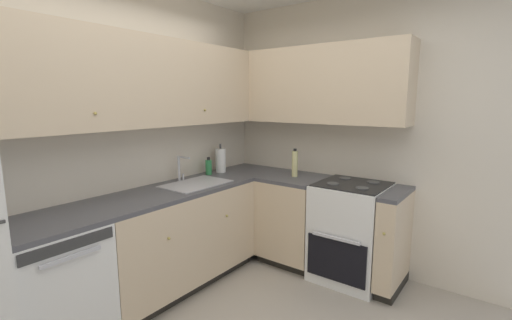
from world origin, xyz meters
name	(u,v)px	position (x,y,z in m)	size (l,w,h in m)	color
wall_back	(108,143)	(0.00, 1.44, 1.33)	(3.64, 0.05, 2.67)	beige
wall_right	(358,136)	(1.80, 0.00, 1.33)	(0.05, 2.93, 2.67)	beige
dishwasher	(52,289)	(-0.66, 1.11, 0.44)	(0.60, 0.63, 0.88)	white
lower_cabinets_back	(177,239)	(0.41, 1.12, 0.44)	(1.52, 0.62, 0.88)	beige
countertop_back	(175,190)	(0.41, 1.12, 0.89)	(2.73, 0.60, 0.04)	#4C4C51
lower_cabinets_right	(312,225)	(1.47, 0.31, 0.44)	(0.62, 1.38, 0.88)	beige
countertop_right	(313,181)	(1.47, 0.31, 0.89)	(0.60, 1.38, 0.03)	#4C4C51
oven_range	(351,231)	(1.49, -0.09, 0.46)	(0.68, 0.62, 1.06)	white
upper_cabinets_back	(144,82)	(0.25, 1.26, 1.83)	(2.41, 0.34, 0.74)	beige
upper_cabinets_right	(310,86)	(1.61, 0.45, 1.83)	(0.32, 1.93, 0.74)	beige
sink	(196,188)	(0.64, 1.09, 0.87)	(0.61, 0.40, 0.10)	#B7B7BC
faucet	(181,166)	(0.64, 1.30, 1.06)	(0.07, 0.16, 0.25)	silver
soap_bottle	(209,167)	(1.02, 1.30, 0.99)	(0.07, 0.07, 0.18)	#338C4C
paper_towel_roll	(221,160)	(1.18, 1.28, 1.04)	(0.11, 0.11, 0.32)	white
oil_bottle	(295,163)	(1.47, 0.52, 1.05)	(0.06, 0.06, 0.29)	beige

